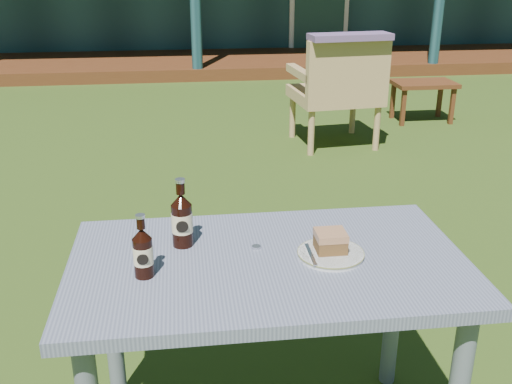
{
  "coord_description": "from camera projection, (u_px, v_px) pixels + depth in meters",
  "views": [
    {
      "loc": [
        -0.24,
        -3.18,
        1.58
      ],
      "look_at": [
        0.0,
        -1.3,
        0.82
      ],
      "focal_mm": 42.0,
      "sensor_mm": 36.0,
      "label": 1
    }
  ],
  "objects": [
    {
      "name": "ground",
      "position": [
        228.0,
        240.0,
        3.55
      ],
      "size": [
        80.0,
        80.0,
        0.0
      ],
      "primitive_type": "plane",
      "color": "#334916"
    },
    {
      "name": "cafe_table",
      "position": [
        268.0,
        288.0,
        1.84
      ],
      "size": [
        1.2,
        0.7,
        0.72
      ],
      "color": "slate",
      "rests_on": "ground"
    },
    {
      "name": "plate",
      "position": [
        331.0,
        254.0,
        1.82
      ],
      "size": [
        0.2,
        0.2,
        0.01
      ],
      "color": "silver",
      "rests_on": "cafe_table"
    },
    {
      "name": "cake_slice",
      "position": [
        330.0,
        241.0,
        1.82
      ],
      "size": [
        0.09,
        0.09,
        0.06
      ],
      "color": "brown",
      "rests_on": "plate"
    },
    {
      "name": "fork",
      "position": [
        311.0,
        254.0,
        1.8
      ],
      "size": [
        0.01,
        0.14,
        0.0
      ],
      "primitive_type": "cube",
      "rotation": [
        0.0,
        0.0,
        -0.01
      ],
      "color": "silver",
      "rests_on": "plate"
    },
    {
      "name": "cola_bottle_near",
      "position": [
        182.0,
        219.0,
        1.86
      ],
      "size": [
        0.07,
        0.07,
        0.22
      ],
      "color": "black",
      "rests_on": "cafe_table"
    },
    {
      "name": "cola_bottle_far",
      "position": [
        143.0,
        252.0,
        1.68
      ],
      "size": [
        0.06,
        0.06,
        0.19
      ],
      "color": "black",
      "rests_on": "cafe_table"
    },
    {
      "name": "bottle_cap",
      "position": [
        256.0,
        247.0,
        1.87
      ],
      "size": [
        0.03,
        0.03,
        0.01
      ],
      "primitive_type": "cylinder",
      "color": "silver",
      "rests_on": "cafe_table"
    },
    {
      "name": "armchair_left",
      "position": [
        339.0,
        87.0,
        5.06
      ],
      "size": [
        0.76,
        0.72,
        0.94
      ],
      "color": "tan",
      "rests_on": "ground"
    },
    {
      "name": "floral_throw",
      "position": [
        350.0,
        37.0,
        4.73
      ],
      "size": [
        0.68,
        0.29,
        0.05
      ],
      "primitive_type": "cube",
      "rotation": [
        0.0,
        0.0,
        3.25
      ],
      "color": "#654B76",
      "rests_on": "armchair_left"
    },
    {
      "name": "side_table",
      "position": [
        424.0,
        87.0,
        5.92
      ],
      "size": [
        0.6,
        0.4,
        0.4
      ],
      "color": "#502913",
      "rests_on": "ground"
    }
  ]
}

